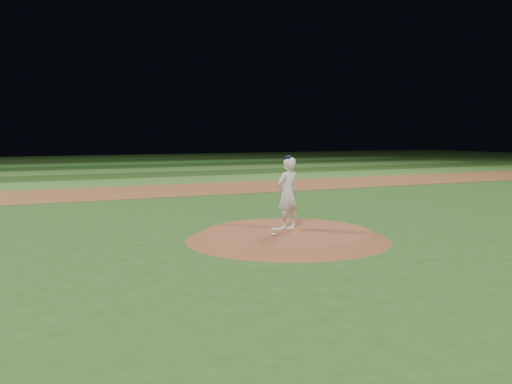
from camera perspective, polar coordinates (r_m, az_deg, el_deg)
ground at (r=15.43m, az=3.20°, el=-4.77°), size 120.00×120.00×0.00m
infield_dirt_band at (r=28.39m, az=-10.44°, el=0.10°), size 70.00×6.00×0.02m
outfield_stripe_0 at (r=33.72m, az=-12.87°, el=0.96°), size 70.00×5.00×0.02m
outfield_stripe_1 at (r=38.60m, az=-14.49°, el=1.54°), size 70.00×5.00×0.02m
outfield_stripe_2 at (r=43.51m, az=-15.74°, el=1.99°), size 70.00×5.00×0.02m
outfield_stripe_3 at (r=48.43m, az=-16.74°, el=2.35°), size 70.00×5.00×0.02m
outfield_stripe_4 at (r=53.37m, az=-17.56°, el=2.64°), size 70.00×5.00×0.02m
outfield_stripe_5 at (r=58.32m, az=-18.24°, el=2.88°), size 70.00×5.00×0.02m
pitchers_mound at (r=15.40m, az=3.20°, el=-4.31°), size 5.50×5.50×0.25m
pitching_rubber at (r=15.59m, az=2.68°, el=-3.66°), size 0.64×0.18×0.03m
rosin_bag at (r=14.59m, az=1.76°, el=-4.25°), size 0.13×0.13×0.07m
pitcher_on_mound at (r=15.48m, az=3.20°, el=-0.10°), size 0.82×0.66×2.01m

